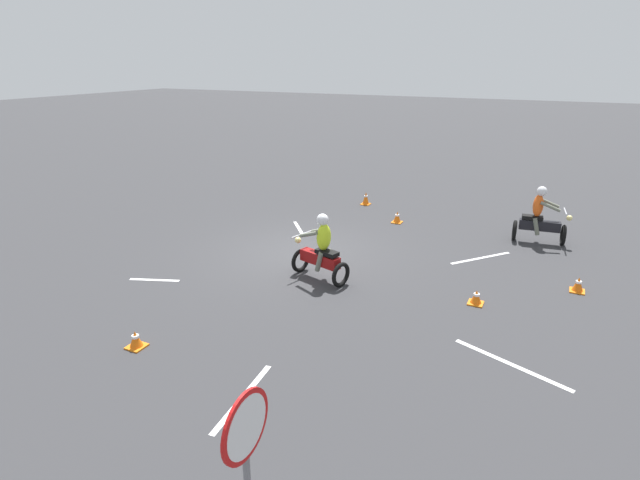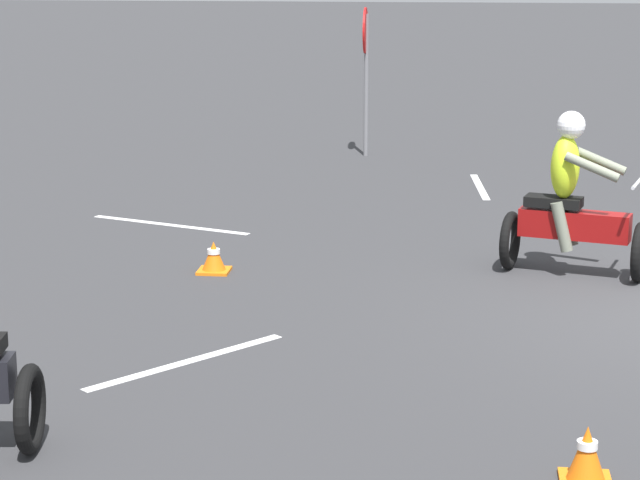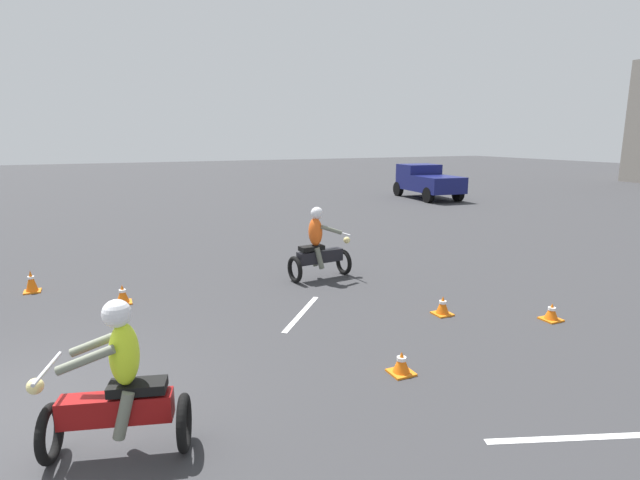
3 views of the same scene
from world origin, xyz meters
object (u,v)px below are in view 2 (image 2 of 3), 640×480
(traffic_cone_mid_center, at_px, (214,258))
(traffic_cone_far_right, at_px, (587,456))
(stop_sign, at_px, (366,51))
(motorcycle_rider_foreground, at_px, (572,204))

(traffic_cone_mid_center, bearing_deg, traffic_cone_far_right, -145.16)
(traffic_cone_mid_center, height_order, traffic_cone_far_right, traffic_cone_far_right)
(traffic_cone_mid_center, bearing_deg, stop_sign, -7.44)
(traffic_cone_mid_center, distance_m, traffic_cone_far_right, 5.77)
(traffic_cone_far_right, bearing_deg, motorcycle_rider_foreground, -3.23)
(traffic_cone_mid_center, relative_size, traffic_cone_far_right, 0.85)
(motorcycle_rider_foreground, relative_size, traffic_cone_mid_center, 5.18)
(stop_sign, relative_size, traffic_cone_mid_center, 7.18)
(stop_sign, xyz_separation_m, traffic_cone_mid_center, (-7.28, 0.95, -1.48))
(stop_sign, xyz_separation_m, traffic_cone_far_right, (-12.02, -2.35, -1.45))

